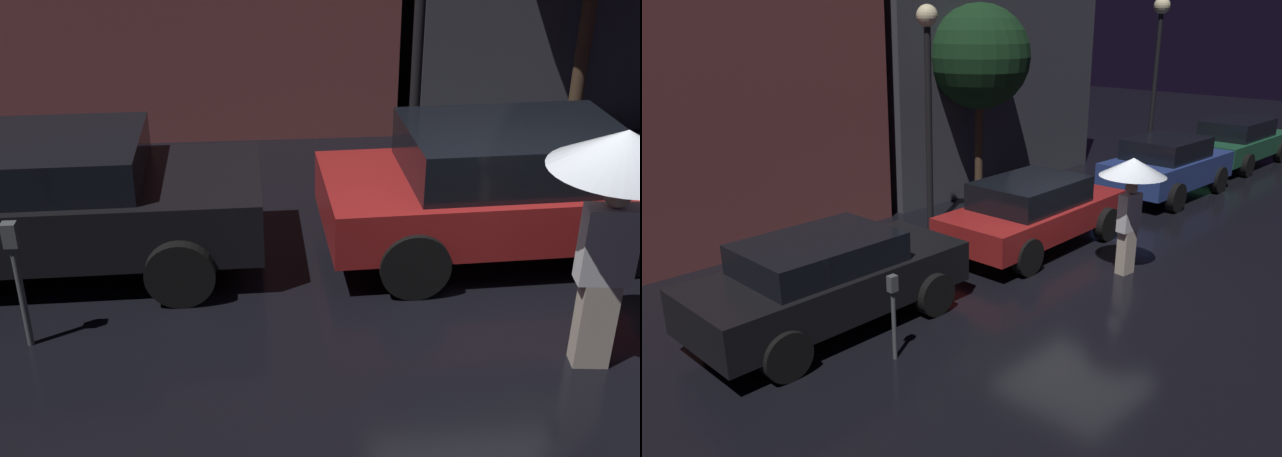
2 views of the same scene
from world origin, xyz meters
The scene contains 5 objects.
ground_plane centered at (0.00, 0.00, 0.00)m, with size 60.00×60.00×0.00m, color black.
parked_car_black centered at (-4.55, 1.42, 0.76)m, with size 4.21×1.94×1.41m.
parked_car_red centered at (0.31, 1.38, 0.75)m, with size 4.33×1.95×1.42m.
pedestrian_with_umbrella centered at (0.35, -0.70, 1.72)m, with size 1.16×1.16×2.13m.
parking_meter centered at (-4.53, -0.03, 0.75)m, with size 0.12×0.10×1.21m.
Camera 1 is at (-2.43, -6.17, 4.17)m, focal length 45.00 mm.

